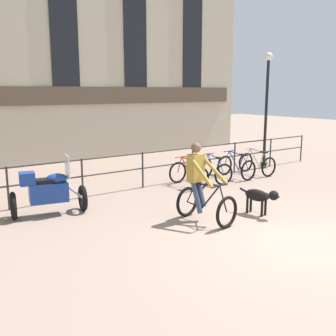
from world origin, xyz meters
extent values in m
plane|color=gray|center=(0.00, 0.00, 0.00)|extent=(60.00, 60.00, 0.00)
cylinder|color=#2D2B28|center=(-3.75, 5.20, 0.53)|extent=(0.05, 0.05, 1.05)
cylinder|color=#2D2B28|center=(-1.88, 5.20, 0.53)|extent=(0.05, 0.05, 1.05)
cylinder|color=#2D2B28|center=(0.00, 5.20, 0.53)|extent=(0.05, 0.05, 1.05)
cylinder|color=#2D2B28|center=(1.88, 5.20, 0.53)|extent=(0.05, 0.05, 1.05)
cylinder|color=#2D2B28|center=(3.75, 5.20, 0.53)|extent=(0.05, 0.05, 1.05)
cylinder|color=#2D2B28|center=(5.62, 5.20, 0.53)|extent=(0.05, 0.05, 1.05)
cylinder|color=#2D2B28|center=(7.50, 5.20, 0.53)|extent=(0.05, 0.05, 1.05)
cylinder|color=#2D2B28|center=(0.00, 5.20, 1.02)|extent=(15.00, 0.04, 0.04)
cylinder|color=#2D2B28|center=(0.00, 5.20, 0.58)|extent=(15.00, 0.04, 0.04)
cube|color=#BCB299|center=(0.00, 11.00, 5.03)|extent=(18.00, 0.60, 10.05)
cube|color=brown|center=(0.00, 10.64, 2.60)|extent=(17.10, 0.12, 0.70)
cube|color=black|center=(0.00, 10.67, 5.53)|extent=(1.10, 0.06, 5.63)
cube|color=black|center=(3.15, 10.67, 5.53)|extent=(1.10, 0.06, 5.63)
cube|color=black|center=(6.30, 10.67, 5.53)|extent=(1.10, 0.06, 5.63)
torus|color=black|center=(-0.45, 1.27, 0.34)|extent=(0.68, 0.17, 0.68)
torus|color=black|center=(-0.62, 2.35, 0.34)|extent=(0.68, 0.17, 0.68)
cylinder|color=black|center=(-0.52, 1.69, 0.58)|extent=(0.11, 0.49, 0.60)
cylinder|color=black|center=(-0.57, 2.02, 0.54)|extent=(0.07, 0.23, 0.52)
cylinder|color=black|center=(-0.53, 1.79, 0.83)|extent=(0.14, 0.66, 0.10)
cylinder|color=black|center=(-0.59, 2.14, 0.31)|extent=(0.10, 0.44, 0.08)
cylinder|color=black|center=(-0.60, 2.23, 0.57)|extent=(0.07, 0.27, 0.47)
cylinder|color=black|center=(-0.47, 1.37, 0.60)|extent=(0.06, 0.23, 0.54)
cylinder|color=black|center=(-0.48, 1.46, 0.87)|extent=(0.48, 0.11, 0.03)
cube|color=black|center=(-0.58, 2.12, 0.82)|extent=(0.16, 0.26, 0.05)
cube|color=#AD8933|center=(-0.58, 2.12, 1.15)|extent=(0.39, 0.27, 0.60)
sphere|color=brown|center=(-0.58, 2.12, 1.59)|extent=(0.22, 0.22, 0.22)
cylinder|color=#AD8933|center=(-0.74, 1.76, 1.14)|extent=(0.13, 0.72, 0.60)
cylinder|color=#AD8933|center=(-0.33, 1.82, 1.14)|extent=(0.25, 0.71, 0.60)
cylinder|color=#384766|center=(-0.64, 2.01, 0.52)|extent=(0.18, 0.32, 0.69)
cylinder|color=#384766|center=(-0.50, 2.03, 0.58)|extent=(0.13, 0.31, 0.58)
ellipsoid|color=black|center=(0.76, 1.55, 0.45)|extent=(0.33, 0.63, 0.27)
cylinder|color=black|center=(0.80, 1.31, 0.47)|extent=(0.17, 0.17, 0.16)
sphere|color=black|center=(0.84, 1.13, 0.52)|extent=(0.22, 0.22, 0.22)
cone|color=black|center=(0.85, 1.03, 0.51)|extent=(0.14, 0.15, 0.12)
cylinder|color=black|center=(0.70, 1.90, 0.50)|extent=(0.08, 0.20, 0.10)
cylinder|color=black|center=(0.72, 1.35, 0.20)|extent=(0.06, 0.06, 0.39)
cylinder|color=black|center=(0.87, 1.37, 0.20)|extent=(0.06, 0.06, 0.39)
cylinder|color=black|center=(0.66, 1.72, 0.20)|extent=(0.06, 0.06, 0.39)
cylinder|color=black|center=(0.80, 1.75, 0.20)|extent=(0.06, 0.06, 0.39)
torus|color=black|center=(-2.35, 4.12, 0.31)|extent=(0.24, 0.63, 0.62)
torus|color=black|center=(-3.85, 4.42, 0.31)|extent=(0.24, 0.63, 0.62)
cube|color=navy|center=(-3.10, 4.27, 0.53)|extent=(0.90, 0.56, 0.44)
ellipsoid|color=navy|center=(-2.91, 4.23, 0.83)|extent=(0.53, 0.41, 0.24)
cube|color=black|center=(-3.20, 4.29, 0.80)|extent=(0.61, 0.40, 0.10)
cylinder|color=#B2B2B7|center=(-2.54, 4.16, 0.49)|extent=(0.43, 0.14, 0.41)
cube|color=silver|center=(-2.67, 4.18, 1.10)|extent=(0.12, 0.44, 0.50)
cube|color=navy|center=(-3.53, 4.36, 0.89)|extent=(0.38, 0.42, 0.28)
torus|color=black|center=(1.18, 5.07, 0.33)|extent=(0.66, 0.07, 0.66)
torus|color=black|center=(1.20, 4.03, 0.33)|extent=(0.66, 0.07, 0.66)
cylinder|color=maroon|center=(1.19, 4.67, 0.56)|extent=(0.04, 0.47, 0.58)
cylinder|color=maroon|center=(1.19, 4.35, 0.53)|extent=(0.03, 0.22, 0.51)
cylinder|color=maroon|center=(1.19, 4.57, 0.81)|extent=(0.04, 0.63, 0.10)
cylinder|color=maroon|center=(1.19, 4.24, 0.31)|extent=(0.03, 0.42, 0.07)
cylinder|color=maroon|center=(1.19, 4.14, 0.55)|extent=(0.03, 0.25, 0.46)
cylinder|color=maroon|center=(1.19, 4.98, 0.59)|extent=(0.03, 0.21, 0.52)
cylinder|color=maroon|center=(1.19, 4.89, 0.84)|extent=(0.48, 0.03, 0.03)
cube|color=black|center=(1.19, 4.26, 0.80)|extent=(0.12, 0.24, 0.05)
torus|color=black|center=(2.25, 5.07, 0.33)|extent=(0.66, 0.15, 0.66)
torus|color=black|center=(2.11, 4.03, 0.33)|extent=(0.66, 0.15, 0.66)
cylinder|color=navy|center=(2.20, 4.66, 0.56)|extent=(0.09, 0.47, 0.58)
cylinder|color=navy|center=(2.15, 4.35, 0.53)|extent=(0.06, 0.22, 0.51)
cylinder|color=navy|center=(2.18, 4.57, 0.81)|extent=(0.12, 0.63, 0.10)
cylinder|color=navy|center=(2.14, 4.24, 0.31)|extent=(0.08, 0.42, 0.07)
cylinder|color=navy|center=(2.13, 4.14, 0.55)|extent=(0.06, 0.25, 0.46)
cylinder|color=navy|center=(2.24, 4.98, 0.59)|extent=(0.05, 0.21, 0.52)
cylinder|color=navy|center=(2.23, 4.88, 0.84)|extent=(0.48, 0.09, 0.03)
cube|color=black|center=(2.14, 4.26, 0.80)|extent=(0.15, 0.25, 0.05)
torus|color=black|center=(3.17, 5.07, 0.33)|extent=(0.66, 0.07, 0.66)
torus|color=black|center=(3.18, 4.03, 0.33)|extent=(0.66, 0.07, 0.66)
cylinder|color=navy|center=(3.17, 4.67, 0.56)|extent=(0.04, 0.47, 0.58)
cylinder|color=navy|center=(3.17, 4.35, 0.53)|extent=(0.03, 0.22, 0.51)
cylinder|color=navy|center=(3.17, 4.57, 0.81)|extent=(0.04, 0.63, 0.10)
cylinder|color=navy|center=(3.17, 4.24, 0.31)|extent=(0.03, 0.42, 0.07)
cylinder|color=navy|center=(3.18, 4.14, 0.55)|extent=(0.02, 0.25, 0.46)
cylinder|color=navy|center=(3.17, 4.98, 0.59)|extent=(0.03, 0.21, 0.52)
cylinder|color=navy|center=(3.17, 4.89, 0.84)|extent=(0.48, 0.03, 0.03)
cube|color=black|center=(3.17, 4.26, 0.80)|extent=(0.12, 0.24, 0.05)
torus|color=black|center=(4.18, 5.07, 0.33)|extent=(0.66, 0.08, 0.66)
torus|color=black|center=(4.14, 4.03, 0.33)|extent=(0.66, 0.08, 0.66)
cylinder|color=#9E998E|center=(4.17, 4.67, 0.56)|extent=(0.05, 0.47, 0.58)
cylinder|color=#9E998E|center=(4.16, 4.35, 0.53)|extent=(0.04, 0.22, 0.51)
cylinder|color=#9E998E|center=(4.16, 4.57, 0.81)|extent=(0.05, 0.63, 0.10)
cylinder|color=#9E998E|center=(4.15, 4.24, 0.31)|extent=(0.04, 0.42, 0.07)
cylinder|color=#9E998E|center=(4.15, 4.14, 0.55)|extent=(0.03, 0.25, 0.46)
cylinder|color=#9E998E|center=(4.18, 4.98, 0.59)|extent=(0.03, 0.21, 0.52)
cylinder|color=#9E998E|center=(4.17, 4.89, 0.84)|extent=(0.48, 0.05, 0.03)
cube|color=black|center=(4.15, 4.26, 0.80)|extent=(0.13, 0.24, 0.05)
cylinder|color=black|center=(5.21, 5.15, 0.10)|extent=(0.22, 0.22, 0.20)
cylinder|color=black|center=(5.21, 5.15, 1.92)|extent=(0.10, 0.10, 3.85)
sphere|color=silver|center=(5.21, 5.15, 3.96)|extent=(0.28, 0.28, 0.28)
camera|label=1|loc=(-5.96, -4.27, 2.78)|focal=42.00mm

